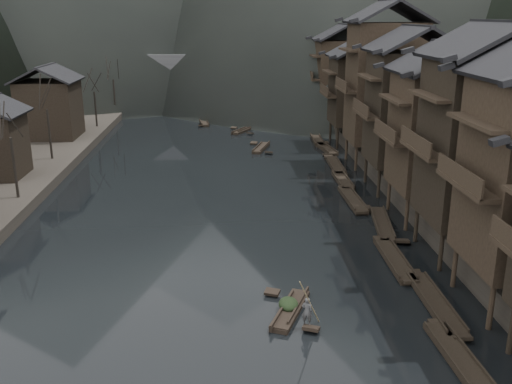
{
  "coord_description": "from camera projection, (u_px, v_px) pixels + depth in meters",
  "views": [
    {
      "loc": [
        0.88,
        -28.55,
        15.48
      ],
      "look_at": [
        3.11,
        12.8,
        2.5
      ],
      "focal_mm": 40.0,
      "sensor_mm": 36.0,
      "label": 1
    }
  ],
  "objects": [
    {
      "name": "water",
      "position": [
        213.0,
        304.0,
        31.79
      ],
      "size": [
        300.0,
        300.0,
        0.0
      ],
      "primitive_type": "plane",
      "color": "black",
      "rests_on": "ground"
    },
    {
      "name": "right_bank",
      "position": [
        498.0,
        135.0,
        71.44
      ],
      "size": [
        40.0,
        200.0,
        1.8
      ],
      "primitive_type": "cube",
      "color": "#2D2823",
      "rests_on": "ground"
    },
    {
      "name": "stilt_houses",
      "position": [
        418.0,
        93.0,
        48.56
      ],
      "size": [
        9.0,
        67.6,
        17.06
      ],
      "color": "black",
      "rests_on": "ground"
    },
    {
      "name": "bare_trees",
      "position": [
        36.0,
        114.0,
        53.71
      ],
      "size": [
        3.71,
        72.84,
        7.42
      ],
      "color": "black",
      "rests_on": "left_bank"
    },
    {
      "name": "moored_sampans",
      "position": [
        344.0,
        180.0,
        54.77
      ],
      "size": [
        2.9,
        66.82,
        0.47
      ],
      "color": "black",
      "rests_on": "water"
    },
    {
      "name": "midriver_boats",
      "position": [
        235.0,
        133.0,
        76.18
      ],
      "size": [
        9.51,
        22.32,
        0.45
      ],
      "color": "black",
      "rests_on": "water"
    },
    {
      "name": "stone_bridge",
      "position": [
        220.0,
        76.0,
        98.87
      ],
      "size": [
        40.0,
        6.0,
        9.0
      ],
      "color": "#4C4C4F",
      "rests_on": "ground"
    },
    {
      "name": "hero_sampan",
      "position": [
        290.0,
        309.0,
        30.81
      ],
      "size": [
        2.65,
        4.88,
        0.43
      ],
      "color": "black",
      "rests_on": "water"
    },
    {
      "name": "cargo_heap",
      "position": [
        289.0,
        298.0,
        30.84
      ],
      "size": [
        1.09,
        1.42,
        0.65
      ],
      "primitive_type": "ellipsoid",
      "color": "black",
      "rests_on": "hero_sampan"
    },
    {
      "name": "boatman",
      "position": [
        307.0,
        307.0,
        29.02
      ],
      "size": [
        0.66,
        0.54,
        1.55
      ],
      "primitive_type": "imported",
      "rotation": [
        0.0,
        0.0,
        2.79
      ],
      "color": "#4C4C4E",
      "rests_on": "hero_sampan"
    },
    {
      "name": "bamboo_pole",
      "position": [
        312.0,
        261.0,
        28.27
      ],
      "size": [
        1.54,
        1.67,
        3.52
      ],
      "primitive_type": "cylinder",
      "rotation": [
        0.55,
        0.0,
        -0.74
      ],
      "color": "#8C7A51",
      "rests_on": "boatman"
    }
  ]
}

